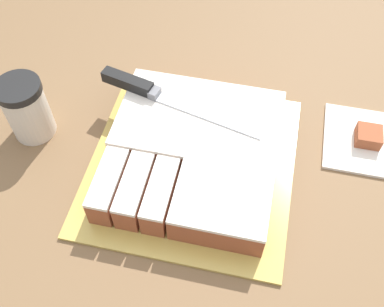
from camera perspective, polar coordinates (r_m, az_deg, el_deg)
name	(u,v)px	position (r m, az deg, el deg)	size (l,w,h in m)	color
ground_plane	(203,297)	(1.69, 1.36, -17.76)	(8.00, 8.00, 0.00)	#7F705B
countertop	(206,241)	(1.25, 1.79, -11.03)	(1.40, 1.10, 0.95)	brown
cake_board	(192,164)	(0.79, 0.00, -1.35)	(0.35, 0.37, 0.01)	gold
cake	(194,153)	(0.77, 0.23, 0.13)	(0.28, 0.30, 0.06)	#994C2D
knife	(146,89)	(0.82, -5.92, 8.11)	(0.31, 0.10, 0.02)	silver
coffee_cup	(27,109)	(0.85, -20.25, 5.34)	(0.08, 0.08, 0.12)	beige
paper_napkin	(366,141)	(0.88, 21.21, 1.47)	(0.15, 0.15, 0.01)	white
brownie	(369,136)	(0.87, 21.51, 2.07)	(0.04, 0.04, 0.02)	#994C2D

